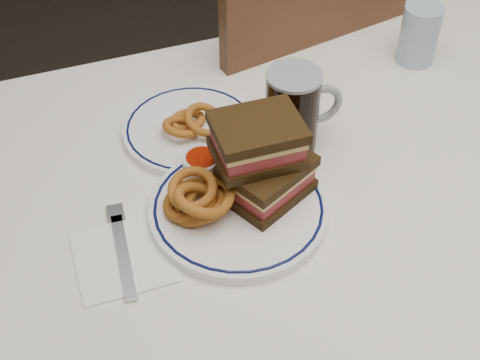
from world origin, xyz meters
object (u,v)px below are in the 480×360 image
object	(u,v)px
reuben_sandwich	(262,159)
far_plate	(191,129)
main_plate	(238,209)
chair_far	(280,92)
beer_mug	(294,111)

from	to	relation	value
reuben_sandwich	far_plate	xyz separation A→B (m)	(-0.06, 0.19, -0.08)
main_plate	reuben_sandwich	distance (m)	0.09
far_plate	main_plate	bearing A→B (deg)	-86.57
chair_far	main_plate	size ratio (longest dim) A/B	3.47
main_plate	reuben_sandwich	xyz separation A→B (m)	(0.05, 0.02, 0.08)
main_plate	far_plate	world-z (taller)	main_plate
chair_far	beer_mug	xyz separation A→B (m)	(-0.16, -0.41, 0.30)
chair_far	far_plate	world-z (taller)	chair_far
reuben_sandwich	beer_mug	bearing A→B (deg)	46.14
chair_far	main_plate	world-z (taller)	chair_far
reuben_sandwich	far_plate	bearing A→B (deg)	106.86
reuben_sandwich	beer_mug	xyz separation A→B (m)	(0.10, 0.10, -0.01)
chair_far	beer_mug	world-z (taller)	chair_far
main_plate	beer_mug	world-z (taller)	beer_mug
beer_mug	far_plate	bearing A→B (deg)	148.96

